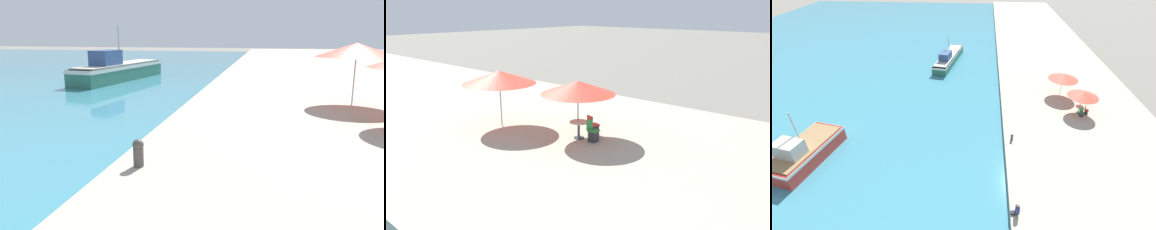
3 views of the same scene
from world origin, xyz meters
TOP-DOWN VIEW (x-y plane):
  - quay_promenade at (8.00, 37.00)m, footprint 16.00×90.00m
  - cafe_umbrella_pink at (8.24, 20.46)m, footprint 3.15×3.15m
  - cafe_umbrella_white at (7.10, 24.26)m, footprint 3.37×3.37m
  - cafe_table at (8.19, 20.36)m, footprint 0.80×0.80m
  - cafe_chair_left at (8.88, 20.14)m, footprint 0.53×0.51m
  - cafe_chair_right at (8.26, 19.64)m, footprint 0.44×0.47m

SIDE VIEW (x-z plane):
  - quay_promenade at x=8.00m, z-range 0.00..0.55m
  - cafe_chair_left at x=8.88m, z-range 0.42..1.33m
  - cafe_chair_right at x=8.26m, z-range 0.42..1.33m
  - cafe_table at x=8.19m, z-range 0.71..1.45m
  - cafe_umbrella_pink at x=8.24m, z-range 1.50..3.97m
  - cafe_umbrella_white at x=7.10m, z-range 1.56..4.19m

